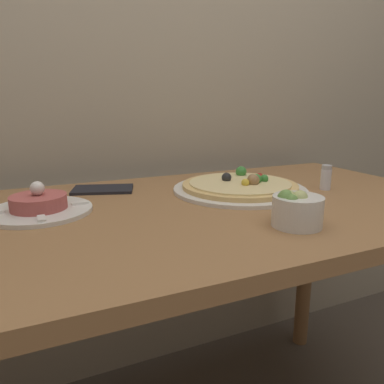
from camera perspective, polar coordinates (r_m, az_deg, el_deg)
back_wall at (r=1.40m, az=-7.37°, el=24.27°), size 8.00×0.05×2.60m
dining_table at (r=0.98m, az=2.64°, el=-7.93°), size 1.37×0.76×0.79m
pizza_plate at (r=1.08m, az=7.35°, el=0.83°), size 0.38×0.38×0.05m
tartare_plate at (r=0.93m, az=-22.28°, el=-1.99°), size 0.24×0.24×0.07m
small_bowl at (r=0.80m, az=15.58°, el=-2.43°), size 0.10×0.10×0.08m
napkin at (r=1.11m, az=-13.43°, el=0.40°), size 0.19×0.15×0.01m
salt_shaker at (r=1.15m, az=19.73°, el=2.09°), size 0.03×0.03×0.07m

